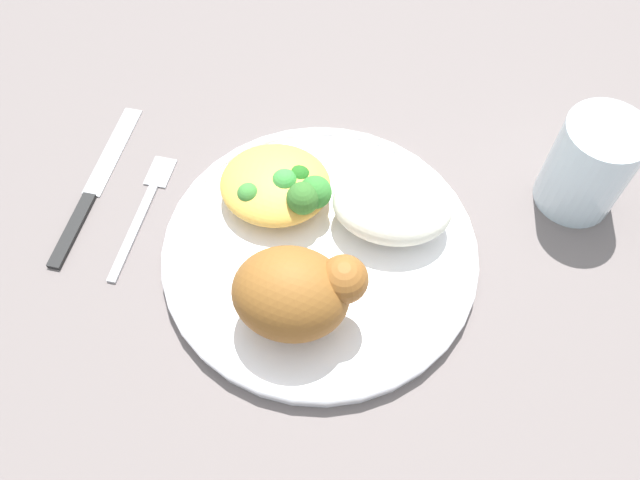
{
  "coord_description": "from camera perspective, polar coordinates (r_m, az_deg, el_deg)",
  "views": [
    {
      "loc": [
        0.04,
        -0.27,
        0.48
      ],
      "look_at": [
        0.0,
        0.0,
        0.03
      ],
      "focal_mm": 35.29,
      "sensor_mm": 36.0,
      "label": 1
    }
  ],
  "objects": [
    {
      "name": "rice_pile",
      "position": [
        0.54,
        6.55,
        3.11
      ],
      "size": [
        0.1,
        0.08,
        0.04
      ],
      "primitive_type": "ellipsoid",
      "color": "silver",
      "rests_on": "plate"
    },
    {
      "name": "fork",
      "position": [
        0.6,
        -15.73,
        2.73
      ],
      "size": [
        0.02,
        0.14,
        0.01
      ],
      "color": "#B2B2B7",
      "rests_on": "ground_plane"
    },
    {
      "name": "mac_cheese_with_broccoli",
      "position": [
        0.55,
        -3.61,
        4.93
      ],
      "size": [
        0.1,
        0.09,
        0.04
      ],
      "color": "gold",
      "rests_on": "plate"
    },
    {
      "name": "knife",
      "position": [
        0.62,
        -20.19,
        3.85
      ],
      "size": [
        0.03,
        0.19,
        0.01
      ],
      "color": "black",
      "rests_on": "ground_plane"
    },
    {
      "name": "plate",
      "position": [
        0.55,
        0.0,
        -0.99
      ],
      "size": [
        0.27,
        0.27,
        0.02
      ],
      "color": "white",
      "rests_on": "ground_plane"
    },
    {
      "name": "water_glass",
      "position": [
        0.6,
        23.22,
        6.21
      ],
      "size": [
        0.07,
        0.07,
        0.09
      ],
      "primitive_type": "cylinder",
      "color": "silver",
      "rests_on": "ground_plane"
    },
    {
      "name": "ground_plane",
      "position": [
        0.55,
        0.0,
        -1.46
      ],
      "size": [
        2.0,
        2.0,
        0.0
      ],
      "primitive_type": "plane",
      "color": "#6A605E"
    },
    {
      "name": "roasted_chicken",
      "position": [
        0.48,
        -2.21,
        -4.79
      ],
      "size": [
        0.1,
        0.07,
        0.07
      ],
      "color": "brown",
      "rests_on": "plate"
    }
  ]
}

